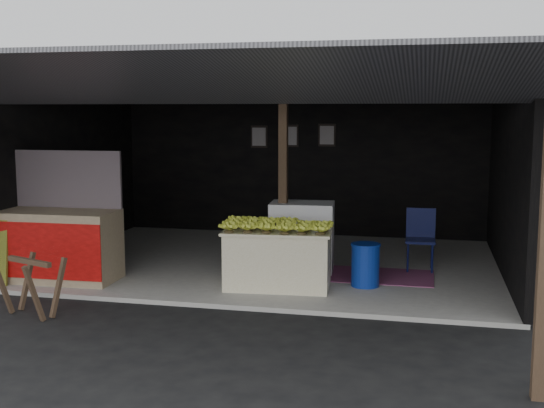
% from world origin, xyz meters
% --- Properties ---
extents(ground, '(80.00, 80.00, 0.00)m').
position_xyz_m(ground, '(0.00, 0.00, 0.00)').
color(ground, black).
rests_on(ground, ground).
extents(concrete_slab, '(7.00, 5.00, 0.06)m').
position_xyz_m(concrete_slab, '(0.00, 2.50, 0.03)').
color(concrete_slab, gray).
rests_on(concrete_slab, ground).
extents(shophouse, '(7.40, 7.29, 3.02)m').
position_xyz_m(shophouse, '(0.00, 2.82, 2.10)').
color(shophouse, black).
rests_on(shophouse, ground).
extents(banana_table, '(1.49, 0.99, 0.78)m').
position_xyz_m(banana_table, '(0.43, 0.99, 0.45)').
color(banana_table, white).
rests_on(banana_table, concrete_slab).
extents(banana_pile, '(1.37, 0.89, 0.15)m').
position_xyz_m(banana_pile, '(0.43, 0.99, 0.92)').
color(banana_pile, yellow).
rests_on(banana_pile, banana_table).
extents(white_crate, '(0.96, 0.70, 1.02)m').
position_xyz_m(white_crate, '(0.57, 1.96, 0.57)').
color(white_crate, white).
rests_on(white_crate, concrete_slab).
extents(neighbor_stall, '(1.76, 0.83, 1.79)m').
position_xyz_m(neighbor_stall, '(-2.69, 0.68, 0.59)').
color(neighbor_stall, '#998466').
rests_on(neighbor_stall, concrete_slab).
extents(sawhorse, '(0.79, 0.78, 0.69)m').
position_xyz_m(sawhorse, '(-2.17, -0.77, 0.44)').
color(sawhorse, '#4B3525').
rests_on(sawhorse, ground).
extents(water_barrel, '(0.38, 0.38, 0.55)m').
position_xyz_m(water_barrel, '(1.56, 1.28, 0.34)').
color(water_barrel, navy).
rests_on(water_barrel, concrete_slab).
extents(plastic_chair, '(0.43, 0.43, 0.91)m').
position_xyz_m(plastic_chair, '(2.27, 2.45, 0.59)').
color(plastic_chair, '#0A0E37').
rests_on(plastic_chair, concrete_slab).
extents(magenta_rug, '(1.50, 1.00, 0.01)m').
position_xyz_m(magenta_rug, '(1.73, 1.87, 0.07)').
color(magenta_rug, '#731958').
rests_on(magenta_rug, concrete_slab).
extents(picture_frames, '(1.62, 0.04, 0.46)m').
position_xyz_m(picture_frames, '(-0.17, 4.89, 1.93)').
color(picture_frames, black).
rests_on(picture_frames, shophouse).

